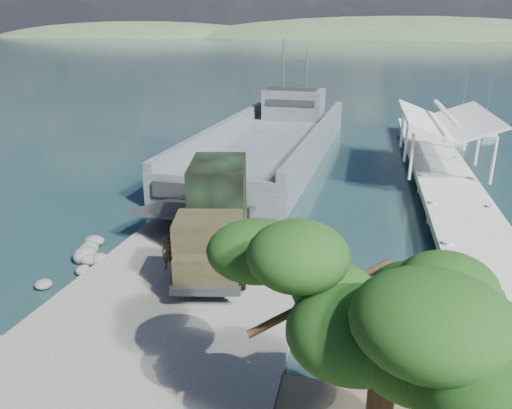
{
  "coord_description": "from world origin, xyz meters",
  "views": [
    {
      "loc": [
        6.96,
        -19.35,
        11.06
      ],
      "look_at": [
        1.56,
        6.0,
        1.85
      ],
      "focal_mm": 35.0,
      "sensor_mm": 36.0,
      "label": 1
    }
  ],
  "objects_px": {
    "pier": "(442,162)",
    "overhang_tree": "(363,313)",
    "sailboat_far": "(484,130)",
    "sailboat_near": "(458,137)",
    "military_truck": "(216,214)",
    "landing_craft": "(270,147)",
    "soldier": "(169,260)"
  },
  "relations": [
    {
      "from": "landing_craft",
      "to": "military_truck",
      "type": "xyz_separation_m",
      "value": [
        1.36,
        -21.84,
        1.75
      ]
    },
    {
      "from": "landing_craft",
      "to": "military_truck",
      "type": "height_order",
      "value": "landing_craft"
    },
    {
      "from": "military_truck",
      "to": "landing_craft",
      "type": "bearing_deg",
      "value": 82.25
    },
    {
      "from": "sailboat_near",
      "to": "sailboat_far",
      "type": "height_order",
      "value": "sailboat_near"
    },
    {
      "from": "sailboat_far",
      "to": "overhang_tree",
      "type": "relative_size",
      "value": 0.81
    },
    {
      "from": "pier",
      "to": "soldier",
      "type": "relative_size",
      "value": 27.31
    },
    {
      "from": "military_truck",
      "to": "sailboat_near",
      "type": "height_order",
      "value": "sailboat_near"
    },
    {
      "from": "sailboat_near",
      "to": "pier",
      "type": "bearing_deg",
      "value": -90.53
    },
    {
      "from": "landing_craft",
      "to": "military_truck",
      "type": "relative_size",
      "value": 3.83
    },
    {
      "from": "pier",
      "to": "soldier",
      "type": "distance_m",
      "value": 23.89
    },
    {
      "from": "sailboat_near",
      "to": "sailboat_far",
      "type": "bearing_deg",
      "value": 68.43
    },
    {
      "from": "landing_craft",
      "to": "soldier",
      "type": "height_order",
      "value": "landing_craft"
    },
    {
      "from": "military_truck",
      "to": "sailboat_far",
      "type": "distance_m",
      "value": 42.82
    },
    {
      "from": "soldier",
      "to": "sailboat_far",
      "type": "height_order",
      "value": "sailboat_far"
    },
    {
      "from": "overhang_tree",
      "to": "landing_craft",
      "type": "bearing_deg",
      "value": 103.64
    },
    {
      "from": "pier",
      "to": "military_truck",
      "type": "bearing_deg",
      "value": -126.95
    },
    {
      "from": "soldier",
      "to": "overhang_tree",
      "type": "relative_size",
      "value": 0.22
    },
    {
      "from": "pier",
      "to": "overhang_tree",
      "type": "height_order",
      "value": "overhang_tree"
    },
    {
      "from": "sailboat_near",
      "to": "military_truck",
      "type": "bearing_deg",
      "value": -103.74
    },
    {
      "from": "military_truck",
      "to": "sailboat_far",
      "type": "height_order",
      "value": "sailboat_far"
    },
    {
      "from": "military_truck",
      "to": "sailboat_far",
      "type": "xyz_separation_m",
      "value": [
        19.95,
        37.81,
        -2.31
      ]
    },
    {
      "from": "pier",
      "to": "sailboat_near",
      "type": "xyz_separation_m",
      "value": [
        3.8,
        15.89,
        -1.19
      ]
    },
    {
      "from": "landing_craft",
      "to": "sailboat_far",
      "type": "bearing_deg",
      "value": 40.1
    },
    {
      "from": "landing_craft",
      "to": "sailboat_near",
      "type": "distance_m",
      "value": 20.74
    },
    {
      "from": "soldier",
      "to": "sailboat_near",
      "type": "height_order",
      "value": "sailboat_near"
    },
    {
      "from": "soldier",
      "to": "sailboat_near",
      "type": "distance_m",
      "value": 39.5
    },
    {
      "from": "sailboat_near",
      "to": "soldier",
      "type": "bearing_deg",
      "value": -103.88
    },
    {
      "from": "pier",
      "to": "sailboat_far",
      "type": "distance_m",
      "value": 22.39
    },
    {
      "from": "military_truck",
      "to": "sailboat_near",
      "type": "bearing_deg",
      "value": 52.03
    },
    {
      "from": "sailboat_far",
      "to": "sailboat_near",
      "type": "bearing_deg",
      "value": -128.89
    },
    {
      "from": "military_truck",
      "to": "sailboat_near",
      "type": "distance_m",
      "value": 36.55
    },
    {
      "from": "landing_craft",
      "to": "soldier",
      "type": "relative_size",
      "value": 22.85
    }
  ]
}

